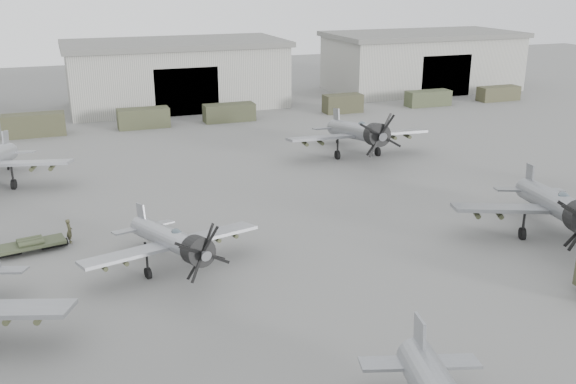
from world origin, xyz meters
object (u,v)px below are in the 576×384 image
at_px(aircraft_mid_2, 558,206).
at_px(ground_crew, 69,231).
at_px(aircraft_mid_1, 173,241).
at_px(aircraft_far_1, 359,132).

distance_m(aircraft_mid_2, ground_crew, 32.66).
height_order(aircraft_mid_2, ground_crew, aircraft_mid_2).
bearing_deg(aircraft_mid_2, aircraft_mid_1, -166.34).
relative_size(aircraft_mid_1, ground_crew, 6.62).
bearing_deg(aircraft_mid_1, aircraft_mid_2, -23.19).
bearing_deg(aircraft_mid_2, ground_crew, -176.66).
relative_size(aircraft_far_1, ground_crew, 8.37).
distance_m(aircraft_mid_1, aircraft_mid_2, 25.31).
relative_size(aircraft_mid_2, aircraft_far_1, 0.95).
distance_m(aircraft_mid_1, aircraft_far_1, 28.89).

